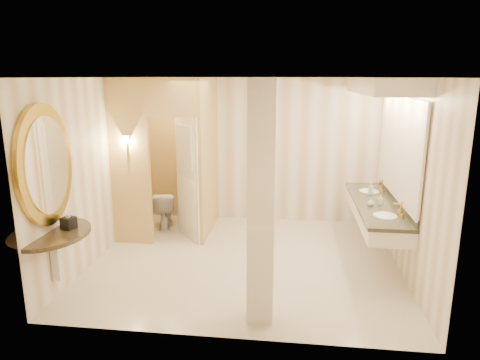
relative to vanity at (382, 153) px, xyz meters
name	(u,v)px	position (x,y,z in m)	size (l,w,h in m)	color
floor	(245,260)	(-1.98, -0.40, -1.63)	(4.50, 4.50, 0.00)	beige
ceiling	(245,77)	(-1.98, -0.40, 1.07)	(4.50, 4.50, 0.00)	white
wall_back	(257,150)	(-1.98, 1.60, -0.28)	(4.50, 0.02, 2.70)	white
wall_front	(223,218)	(-1.98, -2.40, -0.28)	(4.50, 0.02, 2.70)	white
wall_left	(97,169)	(-4.23, -0.40, -0.28)	(0.02, 4.00, 2.70)	white
wall_right	(407,178)	(0.27, -0.40, -0.28)	(0.02, 4.00, 2.70)	white
toilet_closet	(185,157)	(-3.11, 0.56, -0.24)	(1.50, 1.55, 2.70)	#F4DB7F
wall_sconce	(127,141)	(-3.90, 0.03, 0.10)	(0.14, 0.14, 0.42)	gold
vanity	(382,153)	(0.00, 0.00, 0.00)	(0.75, 2.57, 2.09)	white
console_shelf	(48,194)	(-4.19, -1.80, -0.28)	(1.12, 1.12, 2.01)	black
pillar	(261,206)	(-1.63, -1.96, -0.28)	(0.29, 0.29, 2.70)	white
tissue_box	(69,223)	(-4.04, -1.66, -0.68)	(0.15, 0.15, 0.15)	black
toilet	(165,209)	(-3.61, 0.89, -1.29)	(0.38, 0.67, 0.68)	white
soap_bottle_a	(380,200)	(0.00, -0.11, -0.68)	(0.06, 0.06, 0.14)	beige
soap_bottle_b	(371,202)	(-0.15, -0.23, -0.69)	(0.10, 0.10, 0.12)	silver
soap_bottle_c	(371,189)	(-0.05, 0.38, -0.65)	(0.08, 0.08, 0.21)	#C6B28C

